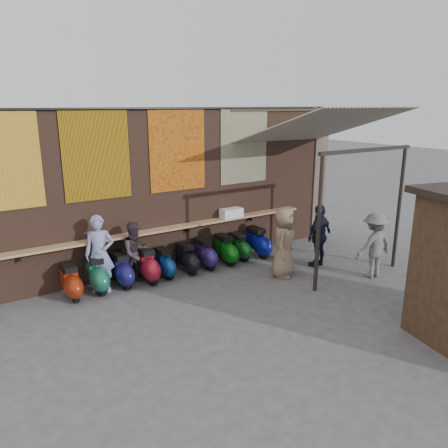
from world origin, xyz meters
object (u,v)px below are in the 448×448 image
Objects in this scene: scooter_stool_4 at (164,263)px; scooter_stool_5 at (187,258)px; scooter_stool_7 at (225,250)px; scooter_stool_2 at (121,270)px; shopper_grey at (374,245)px; scooter_stool_1 at (96,274)px; shelf_box at (231,213)px; diner_left at (100,254)px; scooter_stool_3 at (147,265)px; scooter_stool_6 at (205,254)px; shopper_navy at (319,236)px; diner_right at (136,253)px; shopper_tan at (284,243)px; scooter_stool_8 at (239,247)px; scooter_stool_0 at (71,282)px; scooter_stool_9 at (257,242)px.

scooter_stool_5 is (0.60, -0.04, 0.02)m from scooter_stool_4.
scooter_stool_2 is at bearing 178.65° from scooter_stool_7.
shopper_grey is (2.50, -2.72, 0.42)m from scooter_stool_7.
scooter_stool_1 is 1.05× the size of scooter_stool_2.
shopper_grey is at bearing -55.59° from shelf_box.
diner_left is at bearing -175.39° from shelf_box.
diner_left reaches higher than scooter_stool_4.
scooter_stool_3 is 1.61m from scooter_stool_6.
scooter_stool_1 is 0.58m from scooter_stool_2.
scooter_stool_4 is at bearing 24.90° from diner_left.
scooter_stool_1 is 5.57m from shopper_navy.
diner_left is 1.10× the size of shopper_grey.
scooter_stool_5 is at bearing -11.44° from diner_right.
scooter_stool_7 is 1.73m from shopper_tan.
shopper_tan reaches higher than diner_right.
shopper_grey is (3.11, -2.76, 0.43)m from scooter_stool_6.
scooter_stool_7 is at bearing -172.08° from scooter_stool_8.
shelf_box is 1.90m from shopper_tan.
scooter_stool_7 is (1.75, -0.03, 0.03)m from scooter_stool_4.
shopper_navy is 1.38m from shopper_grey.
scooter_stool_7 is 0.46× the size of shopper_tan.
scooter_stool_5 is at bearing -2.64° from scooter_stool_2.
shopper_tan is (4.67, -1.53, 0.48)m from scooter_stool_0.
shelf_box is at bearing 7.02° from scooter_stool_3.
scooter_stool_1 is at bearing 176.63° from scooter_stool_3.
scooter_stool_3 is 0.53× the size of shopper_grey.
shopper_grey is (0.57, -1.25, -0.02)m from shopper_navy.
scooter_stool_1 is 1.17× the size of scooter_stool_4.
diner_left is 1.18× the size of diner_right.
shopper_grey is (2.01, -2.79, 0.45)m from scooter_stool_8.
scooter_stool_8 is at bearing -0.03° from scooter_stool_1.
scooter_stool_9 reaches higher than scooter_stool_7.
scooter_stool_5 is 2.43m from shopper_tan.
scooter_stool_2 is 1.07× the size of scooter_stool_5.
scooter_stool_3 reaches higher than scooter_stool_7.
scooter_stool_6 is at bearing 4.56° from scooter_stool_5.
scooter_stool_5 is at bearing -177.25° from scooter_stool_8.
scooter_stool_7 reaches higher than scooter_stool_6.
diner_right is (-1.31, 0.04, 0.38)m from scooter_stool_5.
shopper_tan is (4.10, -1.58, 0.45)m from scooter_stool_1.
scooter_stool_1 reaches higher than scooter_stool_5.
scooter_stool_0 is 1.08× the size of scooter_stool_4.
shelf_box is at bearing 153.13° from scooter_stool_9.
scooter_stool_6 is at bearing 24.95° from diner_left.
diner_left is at bearing -24.54° from scooter_stool_1.
diner_right reaches higher than shelf_box.
scooter_stool_0 is 2.22m from scooter_stool_4.
shopper_tan is at bearing -27.39° from scooter_stool_3.
scooter_stool_0 is at bearing -179.38° from scooter_stool_8.
scooter_stool_2 is at bearing 163.46° from diner_right.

